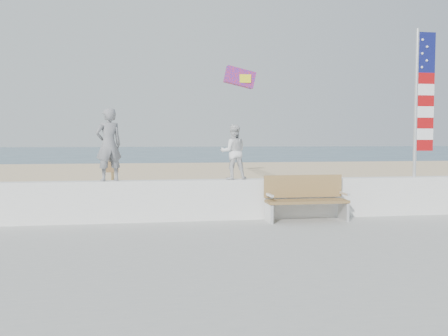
{
  "coord_description": "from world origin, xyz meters",
  "views": [
    {
      "loc": [
        -1.41,
        -8.46,
        1.99
      ],
      "look_at": [
        0.2,
        1.8,
        1.35
      ],
      "focal_mm": 38.0,
      "sensor_mm": 36.0,
      "label": 1
    }
  ],
  "objects_px": {
    "adult": "(109,145)",
    "child": "(233,152)",
    "bench": "(306,198)",
    "flag": "(421,97)"
  },
  "relations": [
    {
      "from": "adult",
      "to": "child",
      "type": "xyz_separation_m",
      "value": [
        2.73,
        0.0,
        -0.17
      ]
    },
    {
      "from": "bench",
      "to": "flag",
      "type": "bearing_deg",
      "value": 8.65
    },
    {
      "from": "child",
      "to": "bench",
      "type": "height_order",
      "value": "child"
    },
    {
      "from": "adult",
      "to": "flag",
      "type": "bearing_deg",
      "value": 156.19
    },
    {
      "from": "flag",
      "to": "bench",
      "type": "bearing_deg",
      "value": -171.35
    },
    {
      "from": "adult",
      "to": "bench",
      "type": "relative_size",
      "value": 0.87
    },
    {
      "from": "adult",
      "to": "bench",
      "type": "distance_m",
      "value": 4.45
    },
    {
      "from": "bench",
      "to": "flag",
      "type": "relative_size",
      "value": 0.51
    },
    {
      "from": "bench",
      "to": "flag",
      "type": "height_order",
      "value": "flag"
    },
    {
      "from": "child",
      "to": "flag",
      "type": "relative_size",
      "value": 0.35
    }
  ]
}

